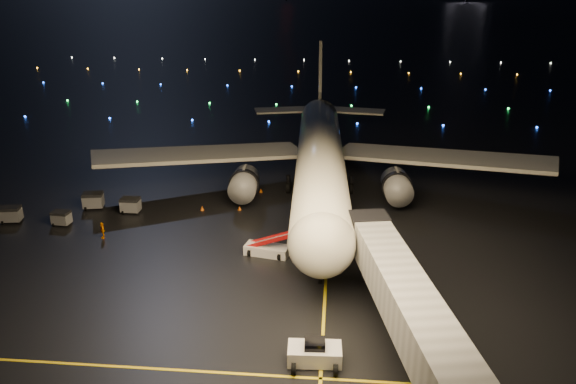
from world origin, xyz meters
name	(u,v)px	position (x,y,z in m)	size (l,w,h in m)	color
ground	(319,27)	(0.00, 300.00, 0.00)	(2000.00, 2000.00, 0.00)	black
lane_centre	(329,226)	(12.00, 15.00, 0.01)	(0.25, 80.00, 0.02)	yellow
lane_cross	(76,364)	(-5.00, -10.00, 0.01)	(60.00, 0.25, 0.02)	yellow
airliner	(321,126)	(10.52, 27.43, 8.04)	(56.77, 53.93, 16.08)	beige
pushback_tug	(315,351)	(11.51, -8.26, 0.89)	(3.74, 1.96, 1.78)	silver
belt_loader	(267,240)	(6.14, 7.81, 1.52)	(6.27, 1.71, 3.04)	silver
crew_c	(102,230)	(-11.26, 10.01, 0.88)	(1.03, 0.43, 1.76)	#FF8E00
safety_cone_0	(240,208)	(1.54, 18.81, 0.25)	(0.43, 0.43, 0.49)	orange
safety_cone_1	(261,190)	(3.24, 24.82, 0.27)	(0.47, 0.47, 0.54)	orange
safety_cone_2	(202,208)	(-2.75, 18.29, 0.28)	(0.48, 0.48, 0.55)	orange
safety_cone_3	(139,163)	(-15.94, 34.56, 0.28)	(0.49, 0.49, 0.55)	orange
taxiway_lights	(290,82)	(0.00, 106.00, 0.18)	(164.00, 92.00, 0.36)	black
baggage_cart_0	(131,205)	(-10.78, 16.96, 0.88)	(2.08, 1.45, 1.77)	gray
baggage_cart_1	(61,218)	(-17.07, 12.86, 0.79)	(1.85, 1.30, 1.57)	gray
baggage_cart_2	(93,201)	(-15.58, 17.82, 0.95)	(2.23, 1.56, 1.90)	gray
baggage_cart_3	(11,214)	(-22.97, 13.12, 0.89)	(2.10, 1.47, 1.79)	gray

